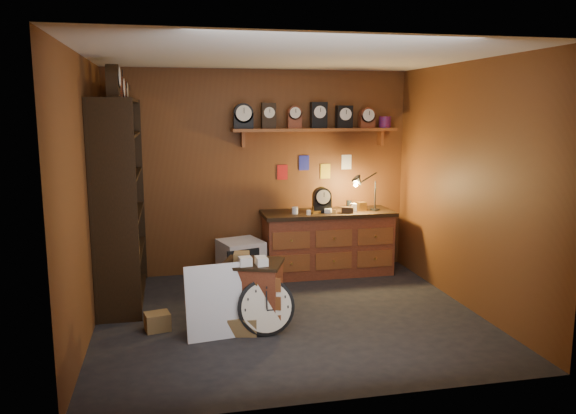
% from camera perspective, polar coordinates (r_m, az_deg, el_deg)
% --- Properties ---
extents(floor, '(4.00, 4.00, 0.00)m').
position_cam_1_polar(floor, '(6.10, 0.14, -11.05)').
color(floor, black).
rests_on(floor, ground).
extents(room_shell, '(4.02, 3.62, 2.71)m').
position_cam_1_polar(room_shell, '(5.84, 0.36, 5.36)').
color(room_shell, brown).
rests_on(room_shell, ground).
extents(shelving_unit, '(0.47, 1.60, 2.58)m').
position_cam_1_polar(shelving_unit, '(6.64, -17.00, 1.42)').
color(shelving_unit, black).
rests_on(shelving_unit, ground).
extents(workbench, '(1.75, 0.66, 1.36)m').
position_cam_1_polar(workbench, '(7.54, 4.04, -3.26)').
color(workbench, brown).
rests_on(workbench, ground).
extents(low_cabinet, '(0.72, 0.67, 0.76)m').
position_cam_1_polar(low_cabinet, '(5.77, -3.59, -8.46)').
color(low_cabinet, brown).
rests_on(low_cabinet, ground).
extents(big_round_clock, '(0.56, 0.18, 0.56)m').
position_cam_1_polar(big_round_clock, '(5.57, -2.24, -10.11)').
color(big_round_clock, black).
rests_on(big_round_clock, ground).
extents(white_panel, '(0.57, 0.23, 0.73)m').
position_cam_1_polar(white_panel, '(5.63, -7.41, -13.00)').
color(white_panel, silver).
rests_on(white_panel, ground).
extents(mini_fridge, '(0.63, 0.65, 0.53)m').
position_cam_1_polar(mini_fridge, '(7.28, -4.81, -5.45)').
color(mini_fridge, silver).
rests_on(mini_fridge, ground).
extents(floor_box_a, '(0.33, 0.29, 0.17)m').
position_cam_1_polar(floor_box_a, '(5.67, -4.60, -11.81)').
color(floor_box_a, olive).
rests_on(floor_box_a, ground).
extents(floor_box_b, '(0.22, 0.26, 0.13)m').
position_cam_1_polar(floor_box_b, '(6.51, -4.44, -9.12)').
color(floor_box_b, white).
rests_on(floor_box_b, ground).
extents(floor_box_c, '(0.27, 0.24, 0.18)m').
position_cam_1_polar(floor_box_c, '(5.87, -13.12, -11.27)').
color(floor_box_c, olive).
rests_on(floor_box_c, ground).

